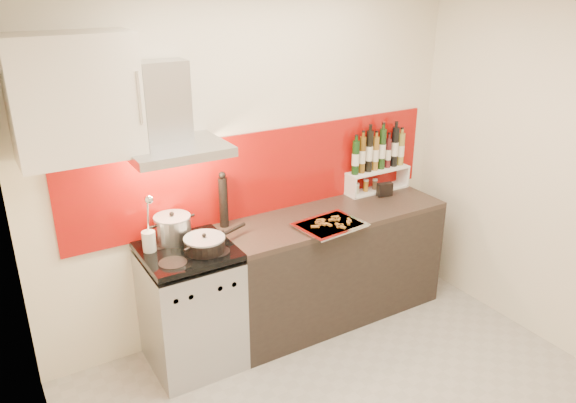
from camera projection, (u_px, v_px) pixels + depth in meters
back_wall at (257, 163)px, 4.16m from camera, size 3.40×0.02×2.60m
left_wall at (45, 326)px, 2.24m from camera, size 0.02×2.80×2.60m
right_wall at (571, 178)px, 3.86m from camera, size 0.02×2.80×2.60m
backsplash at (264, 173)px, 4.21m from camera, size 3.00×0.02×0.64m
range_stove at (191, 308)px, 3.91m from camera, size 0.60×0.60×0.91m
counter at (332, 264)px, 4.48m from camera, size 1.80×0.60×0.90m
range_hood at (169, 121)px, 3.53m from camera, size 0.62×0.50×0.61m
upper_cabinet at (74, 98)px, 3.18m from camera, size 0.70×0.35×0.72m
stock_pot at (173, 228)px, 3.80m from camera, size 0.25×0.25×0.22m
saute_pan at (205, 244)px, 3.69m from camera, size 0.51×0.30×0.13m
utensil_jar at (149, 235)px, 3.65m from camera, size 0.09×0.13×0.42m
pepper_mill at (223, 200)px, 4.01m from camera, size 0.07×0.07×0.42m
step_shelf at (378, 161)px, 4.66m from camera, size 0.59×0.16×0.54m
caddy_box at (385, 189)px, 4.61m from camera, size 0.13×0.08×0.11m
baking_tray at (330, 225)px, 4.07m from camera, size 0.50×0.41×0.03m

